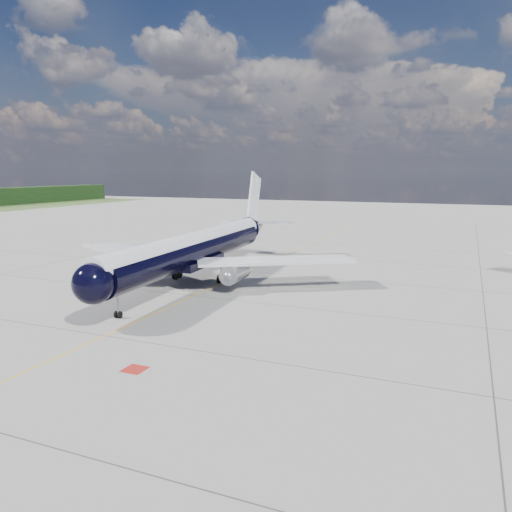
# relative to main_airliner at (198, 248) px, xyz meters

# --- Properties ---
(ground) EXTENTS (320.00, 320.00, 0.00)m
(ground) POSITION_rel_main_airliner_xyz_m (3.35, 12.89, -4.29)
(ground) COLOR gray
(ground) RESTS_ON ground
(taxiway_centerline) EXTENTS (0.16, 160.00, 0.01)m
(taxiway_centerline) POSITION_rel_main_airliner_xyz_m (3.35, 7.89, -4.28)
(taxiway_centerline) COLOR #E6A70C
(taxiway_centerline) RESTS_ON ground
(red_marking) EXTENTS (1.60, 1.60, 0.01)m
(red_marking) POSITION_rel_main_airliner_xyz_m (10.15, -27.11, -4.28)
(red_marking) COLOR maroon
(red_marking) RESTS_ON ground
(main_airliner) EXTENTS (39.25, 47.85, 13.82)m
(main_airliner) POSITION_rel_main_airliner_xyz_m (0.00, 0.00, 0.00)
(main_airliner) COLOR black
(main_airliner) RESTS_ON ground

